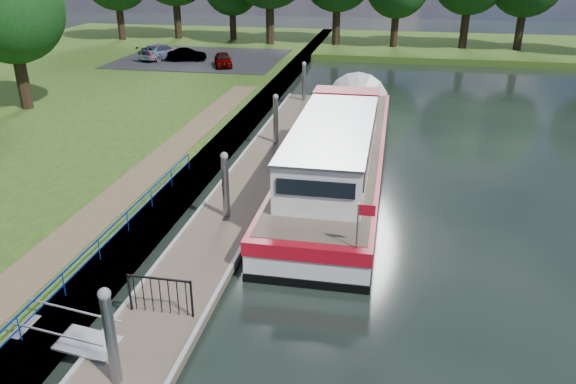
% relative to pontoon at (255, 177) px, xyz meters
% --- Properties ---
extents(ground, '(160.00, 160.00, 0.00)m').
position_rel_pontoon_xyz_m(ground, '(0.00, -13.00, -0.18)').
color(ground, black).
rests_on(ground, ground).
extents(bank_edge, '(1.10, 90.00, 0.78)m').
position_rel_pontoon_xyz_m(bank_edge, '(-2.55, 2.00, 0.20)').
color(bank_edge, '#473D2D').
rests_on(bank_edge, ground).
extents(far_bank, '(60.00, 18.00, 0.60)m').
position_rel_pontoon_xyz_m(far_bank, '(12.00, 39.00, 0.12)').
color(far_bank, '#2C4B15').
rests_on(far_bank, ground).
extents(footpath, '(1.60, 40.00, 0.05)m').
position_rel_pontoon_xyz_m(footpath, '(-4.40, -5.00, 0.62)').
color(footpath, brown).
rests_on(footpath, riverbank).
extents(carpark, '(14.00, 12.00, 0.06)m').
position_rel_pontoon_xyz_m(carpark, '(-11.00, 25.00, 0.62)').
color(carpark, black).
rests_on(carpark, riverbank).
extents(blue_fence, '(0.04, 18.04, 0.72)m').
position_rel_pontoon_xyz_m(blue_fence, '(-2.75, -10.00, 1.13)').
color(blue_fence, '#0C2DBF').
rests_on(blue_fence, riverbank).
extents(pontoon, '(2.50, 30.00, 0.56)m').
position_rel_pontoon_xyz_m(pontoon, '(0.00, 0.00, 0.00)').
color(pontoon, brown).
rests_on(pontoon, ground).
extents(mooring_piles, '(0.30, 27.30, 3.55)m').
position_rel_pontoon_xyz_m(mooring_piles, '(0.00, 0.00, 1.10)').
color(mooring_piles, gray).
rests_on(mooring_piles, ground).
extents(gangway, '(2.58, 1.00, 0.92)m').
position_rel_pontoon_xyz_m(gangway, '(-1.85, -12.50, 0.44)').
color(gangway, '#A5A8AD').
rests_on(gangway, ground).
extents(gate_panel, '(1.85, 0.05, 1.15)m').
position_rel_pontoon_xyz_m(gate_panel, '(-0.00, -10.80, 0.97)').
color(gate_panel, black).
rests_on(gate_panel, ground).
extents(barge, '(4.36, 21.15, 4.78)m').
position_rel_pontoon_xyz_m(barge, '(3.60, 2.18, 0.90)').
color(barge, black).
rests_on(barge, ground).
extents(bank_tree_a, '(6.12, 6.12, 9.72)m').
position_rel_pontoon_xyz_m(bank_tree_a, '(-15.99, 7.08, 6.84)').
color(bank_tree_a, '#332316').
rests_on(bank_tree_a, riverbank).
extents(car_a, '(2.39, 3.54, 1.12)m').
position_rel_pontoon_xyz_m(car_a, '(-8.02, 21.65, 1.21)').
color(car_a, '#999999').
rests_on(car_a, carpark).
extents(car_b, '(3.38, 1.82, 1.06)m').
position_rel_pontoon_xyz_m(car_b, '(-11.78, 23.42, 1.18)').
color(car_b, '#999999').
rests_on(car_b, carpark).
extents(car_c, '(3.31, 4.86, 1.31)m').
position_rel_pontoon_xyz_m(car_c, '(-14.27, 23.88, 1.30)').
color(car_c, '#999999').
rests_on(car_c, carpark).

